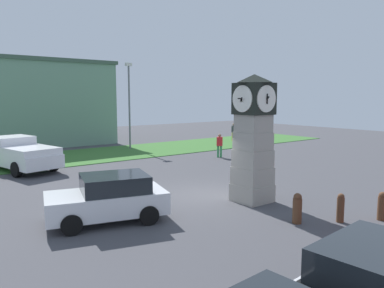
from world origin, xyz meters
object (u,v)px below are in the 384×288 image
Objects in this scene: pickup_truck at (20,154)px; pedestrian_near_bench at (220,144)px; car_silver_hatch at (109,198)px; bollard_far_row at (297,208)px; pedestrian_crossing_lot at (234,131)px; street_lamp_near_road at (129,100)px; clock_tower at (253,139)px; bollard_mid_row at (340,208)px; bollard_near_tower at (382,206)px.

pickup_truck is 3.67× the size of pedestrian_near_bench.
bollard_far_row is at bearing -39.67° from car_silver_hatch.
street_lamp_near_road reaches higher than pedestrian_crossing_lot.
clock_tower is 5.12× the size of bollard_mid_row.
bollard_mid_row is 22.68m from pedestrian_crossing_lot.
pedestrian_crossing_lot reaches higher than bollard_mid_row.
pickup_truck is (-7.47, 16.54, 0.45)m from bollard_near_tower.
bollard_mid_row is at bearing -114.81° from pedestrian_near_bench.
bollard_mid_row is 16.98m from pickup_truck.
pickup_truck reaches higher than pedestrian_crossing_lot.
bollard_far_row is 0.24× the size of car_silver_hatch.
clock_tower reaches higher than pickup_truck.
bollard_mid_row is 0.14× the size of street_lamp_near_road.
bollard_far_row is 0.17× the size of pickup_truck.
car_silver_hatch is at bearing 167.37° from clock_tower.
street_lamp_near_road reaches higher than bollard_mid_row.
bollard_far_row is at bearing -105.50° from clock_tower.
bollard_near_tower is 18.15m from pickup_truck.
clock_tower is at bearing 112.58° from bollard_near_tower.
pedestrian_near_bench reaches higher than bollard_near_tower.
bollard_mid_row is 0.16× the size of pickup_truck.
bollard_near_tower is 0.60× the size of pedestrian_near_bench.
street_lamp_near_road is at bearing 78.40° from clock_tower.
clock_tower is at bearing -12.63° from car_silver_hatch.
pickup_truck reaches higher than car_silver_hatch.
car_silver_hatch is 0.71× the size of pickup_truck.
bollard_far_row is at bearing 146.79° from bollard_mid_row.
pedestrian_near_bench reaches higher than bollard_far_row.
car_silver_hatch reaches higher than bollard_mid_row.
bollard_far_row is 0.62× the size of pedestrian_near_bench.
pedestrian_crossing_lot is (13.44, 15.09, -1.50)m from clock_tower.
bollard_mid_row is at bearing 150.79° from bollard_near_tower.
bollard_far_row is at bearing -120.91° from pedestrian_near_bench.
clock_tower reaches higher than pedestrian_crossing_lot.
bollard_mid_row reaches higher than bollard_near_tower.
pickup_truck is 10.34m from street_lamp_near_road.
pedestrian_near_bench is (4.44, 13.13, 0.43)m from bollard_near_tower.
car_silver_hatch reaches higher than bollard_near_tower.
bollard_far_row reaches higher than bollard_near_tower.
car_silver_hatch is 11.08m from pickup_truck.
street_lamp_near_road is (2.89, 19.85, 3.37)m from bollard_mid_row.
clock_tower reaches higher than car_silver_hatch.
bollard_far_row is 19.78m from street_lamp_near_road.
bollard_mid_row is at bearing -68.68° from pickup_truck.
car_silver_hatch is (-5.97, 4.74, 0.29)m from bollard_mid_row.
street_lamp_near_road is at bearing 77.84° from bollard_far_row.
pedestrian_crossing_lot is 10.57m from street_lamp_near_road.
bollard_near_tower is 20.91m from street_lamp_near_road.
bollard_near_tower is at bearing -29.21° from bollard_mid_row.
bollard_near_tower is 9.09m from car_silver_hatch.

